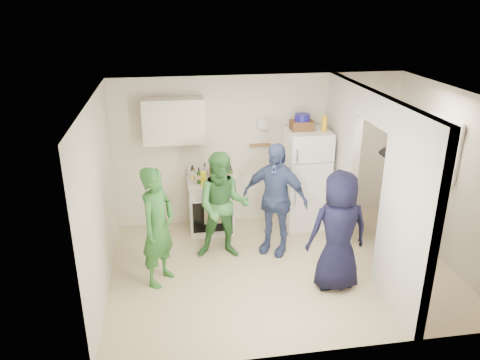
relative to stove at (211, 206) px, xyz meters
The scene contains 37 objects.
floor 1.68m from the stove, 57.65° to the right, with size 4.80×4.80×0.00m, color #C4B38A.
wall_back 1.23m from the stove, 20.82° to the left, with size 4.80×4.80×0.00m, color silver.
wall_front 3.29m from the stove, 74.22° to the right, with size 4.80×4.80×0.00m, color silver.
wall_left 2.21m from the stove, 138.20° to the right, with size 3.40×3.40×0.00m, color silver.
wall_right 3.64m from the stove, 22.75° to the right, with size 3.40×3.40×0.00m, color silver.
ceiling 2.63m from the stove, 57.65° to the right, with size 4.80×4.80×0.00m, color white.
partition_pier_back 2.24m from the stove, ahead, with size 0.12×1.20×2.50m, color silver.
partition_pier_front 3.32m from the stove, 50.07° to the right, with size 0.12×1.20×2.50m, color silver.
partition_header 3.10m from the stove, 33.53° to the right, with size 0.12×1.00×0.40m, color silver.
stove is the anchor object (origin of this frame).
upper_cabinet 1.52m from the stove, 164.26° to the left, with size 0.95×0.34×0.70m, color silver.
fridge 1.64m from the stove, ahead, with size 0.68×0.66×1.66m, color white.
wicker_basket 1.97m from the stove, ahead, with size 0.35×0.25×0.15m, color brown.
blue_bowl 2.06m from the stove, ahead, with size 0.24×0.24×0.11m, color navy.
yellow_cup_stack_top 2.26m from the stove, ahead, with size 0.09×0.09×0.25m, color gold.
wall_clock 1.59m from the stove, 18.67° to the left, with size 0.22×0.22×0.03m, color white.
spice_shelf 1.29m from the stove, 17.89° to the left, with size 0.35×0.08×0.03m, color olive.
nook_window 3.66m from the stove, 19.81° to the right, with size 0.03×0.70×0.80m, color black.
nook_window_frame 3.65m from the stove, 19.90° to the right, with size 0.04×0.76×0.86m, color white.
nook_valance 3.76m from the stove, 20.04° to the right, with size 0.04×0.82×0.18m, color white.
yellow_cup_stack_stove 0.61m from the stove, 118.61° to the right, with size 0.09×0.09×0.25m, color #F3F014.
red_cup 0.58m from the stove, 42.27° to the right, with size 0.09×0.09×0.12m, color red.
person_green_left 1.67m from the stove, 120.56° to the right, with size 0.60×0.40×1.66m, color #33702D.
person_green_center 0.95m from the stove, 83.20° to the right, with size 0.79×0.62×1.62m, color #367B3F.
person_denim 1.28m from the stove, 43.76° to the right, with size 1.01×0.42×1.72m, color #3D4785.
person_navy 2.42m from the stove, 51.77° to the right, with size 0.80×0.52×1.64m, color black.
person_nook 2.91m from the stove, 20.65° to the right, with size 1.13×0.65×1.75m, color black.
bottle_a 0.63m from the stove, 158.30° to the left, with size 0.08×0.08×0.25m, color olive.
bottle_b 0.60m from the stove, 158.88° to the right, with size 0.07×0.07×0.27m, color #204818.
bottle_c 0.59m from the stove, 118.09° to the left, with size 0.06×0.06×0.27m, color silver.
bottle_d 0.60m from the stove, 64.30° to the right, with size 0.07×0.07×0.32m, color brown.
bottle_e 0.60m from the stove, 55.26° to the left, with size 0.08×0.08×0.25m, color #999CAA.
bottle_f 0.62m from the stove, ahead, with size 0.07×0.07×0.33m, color black.
bottle_g 0.64m from the stove, 30.46° to the left, with size 0.08×0.08×0.27m, color olive.
bottle_h 0.67m from the stove, 159.33° to the right, with size 0.07×0.07×0.31m, color #B2BBBE.
bottle_i 0.58m from the stove, 72.56° to the left, with size 0.06×0.06×0.28m, color #552E0E.
bottle_j 0.67m from the stove, 20.09° to the right, with size 0.07×0.07×0.29m, color #305A1F.
Camera 1 is at (-1.48, -5.61, 3.66)m, focal length 35.00 mm.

